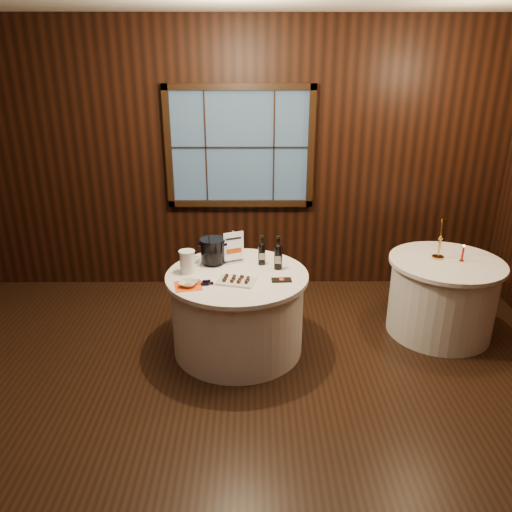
{
  "coord_description": "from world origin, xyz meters",
  "views": [
    {
      "loc": [
        0.15,
        -3.09,
        2.58
      ],
      "look_at": [
        0.17,
        0.9,
        0.98
      ],
      "focal_mm": 35.0,
      "sensor_mm": 36.0,
      "label": 1
    }
  ],
  "objects_px": {
    "grape_bunch": "(207,283)",
    "red_candle": "(463,255)",
    "port_bottle_left": "(262,252)",
    "ice_bucket": "(213,251)",
    "chocolate_plate": "(236,280)",
    "chocolate_box": "(282,280)",
    "sign_stand": "(233,252)",
    "main_table": "(238,312)",
    "brass_candlestick": "(440,244)",
    "cracker_bowl": "(188,284)",
    "port_bottle_right": "(278,255)",
    "glass_pitcher": "(187,262)"
  },
  "relations": [
    {
      "from": "sign_stand",
      "to": "ice_bucket",
      "type": "distance_m",
      "value": 0.19
    },
    {
      "from": "glass_pitcher",
      "to": "red_candle",
      "type": "height_order",
      "value": "glass_pitcher"
    },
    {
      "from": "port_bottle_left",
      "to": "cracker_bowl",
      "type": "xyz_separation_m",
      "value": [
        -0.63,
        -0.47,
        -0.1
      ]
    },
    {
      "from": "port_bottle_left",
      "to": "ice_bucket",
      "type": "height_order",
      "value": "port_bottle_left"
    },
    {
      "from": "chocolate_box",
      "to": "grape_bunch",
      "type": "height_order",
      "value": "grape_bunch"
    },
    {
      "from": "sign_stand",
      "to": "chocolate_box",
      "type": "height_order",
      "value": "sign_stand"
    },
    {
      "from": "port_bottle_left",
      "to": "grape_bunch",
      "type": "bearing_deg",
      "value": -140.54
    },
    {
      "from": "port_bottle_left",
      "to": "chocolate_plate",
      "type": "relative_size",
      "value": 0.8
    },
    {
      "from": "port_bottle_left",
      "to": "ice_bucket",
      "type": "distance_m",
      "value": 0.46
    },
    {
      "from": "main_table",
      "to": "sign_stand",
      "type": "relative_size",
      "value": 4.09
    },
    {
      "from": "chocolate_plate",
      "to": "chocolate_box",
      "type": "relative_size",
      "value": 2.06
    },
    {
      "from": "main_table",
      "to": "red_candle",
      "type": "xyz_separation_m",
      "value": [
        2.13,
        0.28,
        0.45
      ]
    },
    {
      "from": "sign_stand",
      "to": "cracker_bowl",
      "type": "distance_m",
      "value": 0.64
    },
    {
      "from": "ice_bucket",
      "to": "grape_bunch",
      "type": "distance_m",
      "value": 0.48
    },
    {
      "from": "glass_pitcher",
      "to": "cracker_bowl",
      "type": "height_order",
      "value": "glass_pitcher"
    },
    {
      "from": "main_table",
      "to": "chocolate_plate",
      "type": "height_order",
      "value": "chocolate_plate"
    },
    {
      "from": "brass_candlestick",
      "to": "port_bottle_right",
      "type": "bearing_deg",
      "value": -170.92
    },
    {
      "from": "ice_bucket",
      "to": "port_bottle_right",
      "type": "bearing_deg",
      "value": -11.97
    },
    {
      "from": "sign_stand",
      "to": "glass_pitcher",
      "type": "bearing_deg",
      "value": -171.85
    },
    {
      "from": "chocolate_plate",
      "to": "chocolate_box",
      "type": "xyz_separation_m",
      "value": [
        0.39,
        0.03,
        -0.01
      ]
    },
    {
      "from": "grape_bunch",
      "to": "brass_candlestick",
      "type": "bearing_deg",
      "value": 15.16
    },
    {
      "from": "ice_bucket",
      "to": "brass_candlestick",
      "type": "distance_m",
      "value": 2.16
    },
    {
      "from": "ice_bucket",
      "to": "cracker_bowl",
      "type": "height_order",
      "value": "ice_bucket"
    },
    {
      "from": "ice_bucket",
      "to": "brass_candlestick",
      "type": "relative_size",
      "value": 0.6
    },
    {
      "from": "main_table",
      "to": "brass_candlestick",
      "type": "xyz_separation_m",
      "value": [
        1.93,
        0.36,
        0.53
      ]
    },
    {
      "from": "red_candle",
      "to": "brass_candlestick",
      "type": "bearing_deg",
      "value": 157.13
    },
    {
      "from": "chocolate_box",
      "to": "brass_candlestick",
      "type": "height_order",
      "value": "brass_candlestick"
    },
    {
      "from": "cracker_bowl",
      "to": "brass_candlestick",
      "type": "height_order",
      "value": "brass_candlestick"
    },
    {
      "from": "port_bottle_left",
      "to": "brass_candlestick",
      "type": "height_order",
      "value": "brass_candlestick"
    },
    {
      "from": "grape_bunch",
      "to": "brass_candlestick",
      "type": "xyz_separation_m",
      "value": [
        2.18,
        0.59,
        0.13
      ]
    },
    {
      "from": "port_bottle_right",
      "to": "chocolate_box",
      "type": "relative_size",
      "value": 1.83
    },
    {
      "from": "main_table",
      "to": "chocolate_box",
      "type": "relative_size",
      "value": 7.41
    },
    {
      "from": "main_table",
      "to": "red_candle",
      "type": "relative_size",
      "value": 7.61
    },
    {
      "from": "chocolate_plate",
      "to": "port_bottle_left",
      "type": "bearing_deg",
      "value": 60.52
    },
    {
      "from": "chocolate_box",
      "to": "glass_pitcher",
      "type": "height_order",
      "value": "glass_pitcher"
    },
    {
      "from": "ice_bucket",
      "to": "chocolate_plate",
      "type": "distance_m",
      "value": 0.49
    },
    {
      "from": "chocolate_box",
      "to": "red_candle",
      "type": "bearing_deg",
      "value": 10.6
    },
    {
      "from": "sign_stand",
      "to": "red_candle",
      "type": "distance_m",
      "value": 2.17
    },
    {
      "from": "grape_bunch",
      "to": "red_candle",
      "type": "height_order",
      "value": "red_candle"
    },
    {
      "from": "chocolate_plate",
      "to": "glass_pitcher",
      "type": "bearing_deg",
      "value": 153.86
    },
    {
      "from": "chocolate_plate",
      "to": "red_candle",
      "type": "xyz_separation_m",
      "value": [
        2.13,
        0.46,
        0.05
      ]
    },
    {
      "from": "main_table",
      "to": "cracker_bowl",
      "type": "distance_m",
      "value": 0.63
    },
    {
      "from": "port_bottle_left",
      "to": "cracker_bowl",
      "type": "distance_m",
      "value": 0.8
    },
    {
      "from": "brass_candlestick",
      "to": "sign_stand",
      "type": "bearing_deg",
      "value": -177.35
    },
    {
      "from": "grape_bunch",
      "to": "brass_candlestick",
      "type": "relative_size",
      "value": 0.42
    },
    {
      "from": "glass_pitcher",
      "to": "red_candle",
      "type": "relative_size",
      "value": 1.23
    },
    {
      "from": "sign_stand",
      "to": "grape_bunch",
      "type": "bearing_deg",
      "value": -134.78
    },
    {
      "from": "grape_bunch",
      "to": "red_candle",
      "type": "bearing_deg",
      "value": 12.05
    },
    {
      "from": "main_table",
      "to": "cracker_bowl",
      "type": "relative_size",
      "value": 8.43
    },
    {
      "from": "glass_pitcher",
      "to": "cracker_bowl",
      "type": "distance_m",
      "value": 0.3
    }
  ]
}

